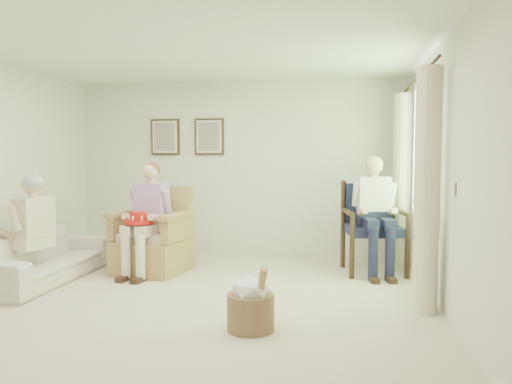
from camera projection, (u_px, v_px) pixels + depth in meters
floor at (183, 305)px, 4.95m from camera, size 5.50×5.50×0.00m
back_wall at (239, 168)px, 7.56m from camera, size 5.00×0.04×2.60m
right_wall at (451, 176)px, 4.44m from camera, size 0.04×5.50×2.60m
ceiling at (180, 39)px, 4.77m from camera, size 5.00×5.50×0.02m
window at (425, 147)px, 5.60m from camera, size 0.13×2.50×1.63m
curtain_left at (427, 191)px, 4.69m from camera, size 0.34×0.34×2.30m
curtain_right at (402, 181)px, 6.62m from camera, size 0.34×0.34×2.30m
framed_print_left at (165, 137)px, 7.68m from camera, size 0.45×0.05×0.55m
framed_print_right at (209, 137)px, 7.57m from camera, size 0.45×0.05×0.55m
wicker_armchair at (153, 245)px, 6.38m from camera, size 0.85×0.84×1.09m
wood_armchair at (373, 224)px, 6.40m from camera, size 0.73×0.69×1.13m
sofa at (43, 257)px, 5.91m from camera, size 1.98×0.78×0.58m
person_wicker at (148, 210)px, 6.21m from camera, size 0.40×0.63×1.37m
person_dark at (375, 205)px, 6.20m from camera, size 0.40×0.63×1.45m
person_sofa at (29, 225)px, 5.65m from camera, size 0.42×0.62×1.25m
red_hat at (139, 219)px, 6.02m from camera, size 0.35×0.35×0.14m
hatbox at (251, 303)px, 4.22m from camera, size 0.42×0.42×0.59m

